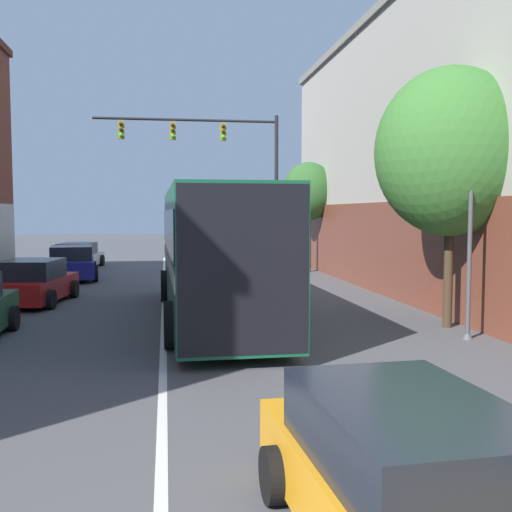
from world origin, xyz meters
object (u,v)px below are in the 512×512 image
Objects in this scene: parked_car_left_mid at (72,263)px; street_tree_near at (451,152)px; street_tree_far at (309,192)px; hatchback_foreground at (418,495)px; parked_car_left_near at (32,283)px; parked_car_left_distant at (78,256)px; traffic_signal_gantry at (220,156)px; street_lamp at (471,210)px; bus at (214,247)px.

parked_car_left_mid is 16.96m from street_tree_near.
street_tree_near is 14.20m from street_tree_far.
street_tree_far reaches higher than hatchback_foreground.
parked_car_left_mid is 0.89× the size of street_tree_far.
parked_car_left_near is (-6.06, 15.07, 0.02)m from hatchback_foreground.
traffic_signal_gantry is (6.97, -3.38, 4.87)m from parked_car_left_distant.
traffic_signal_gantry is 1.63× the size of street_tree_far.
street_tree_near reaches higher than parked_car_left_distant.
street_lamp is at bearing -98.64° from street_tree_near.
hatchback_foreground is 11.33m from street_tree_near.
traffic_signal_gantry reaches higher than street_lamp.
street_tree_near is (5.62, -2.04, 2.39)m from bus.
traffic_signal_gantry is (6.52, 1.78, 4.81)m from parked_car_left_mid.
bus is 2.08× the size of street_tree_far.
parked_car_left_near is 0.87× the size of street_lamp.
traffic_signal_gantry is at bearing -4.54° from hatchback_foreground.
parked_car_left_mid is at bearing -164.74° from traffic_signal_gantry.
street_tree_near is (4.35, -14.28, -1.19)m from traffic_signal_gantry.
street_tree_far is at bearing -14.67° from hatchback_foreground.
parked_car_left_distant is 12.17m from street_tree_far.
hatchback_foreground is (0.67, -11.54, -1.29)m from bus.
street_tree_near is (10.87, -12.50, 3.62)m from parked_car_left_mid.
street_tree_near is (11.02, -5.56, 3.65)m from parked_car_left_near.
bus is at bearing 147.44° from street_lamp.
parked_car_left_near is at bearing -127.40° from traffic_signal_gantry.
parked_car_left_mid is at bearing 11.95° from hatchback_foreground.
hatchback_foreground is 9.65m from street_lamp.
street_tree_near reaches higher than bus.
traffic_signal_gantry is (0.60, 23.78, 4.86)m from hatchback_foreground.
street_lamp is 0.74× the size of street_tree_near.
parked_car_left_mid is 8.29m from traffic_signal_gantry.
parked_car_left_near is at bearing 147.15° from street_lamp.
traffic_signal_gantry is (1.27, 12.24, 3.58)m from bus.
street_tree_near reaches higher than parked_car_left_near.
parked_car_left_mid is (-5.92, 22.00, 0.06)m from hatchback_foreground.
parked_car_left_mid is (-5.25, 10.46, -1.23)m from bus.
street_tree_near reaches higher than street_tree_far.
street_lamp is at bearing -150.23° from parked_car_left_mid.
parked_car_left_mid is at bearing 127.45° from street_lamp.
street_tree_near is (0.21, 1.41, 1.41)m from street_lamp.
hatchback_foreground is at bearing -120.36° from street_lamp.
street_tree_far is at bearing -100.98° from parked_car_left_distant.
street_tree_far reaches higher than parked_car_left_mid.
traffic_signal_gantry reaches higher than parked_car_left_mid.
parked_car_left_near is 0.65× the size of street_tree_near.
street_tree_far is at bearing -88.73° from parked_car_left_mid.
parked_car_left_distant is at bearing -2.67° from parked_car_left_mid.
hatchback_foreground is at bearing -91.44° from traffic_signal_gantry.
street_tree_far is at bearing 89.59° from street_lamp.
bus is 11.63m from hatchback_foreground.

